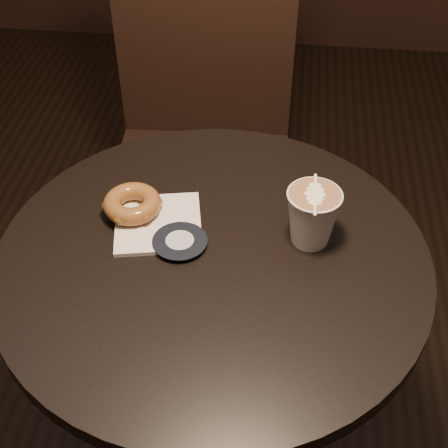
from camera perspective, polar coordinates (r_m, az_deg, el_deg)
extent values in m
cylinder|color=black|center=(1.01, -1.04, -3.16)|extent=(0.70, 0.70, 0.03)
cylinder|color=black|center=(1.30, -0.84, -14.44)|extent=(0.07, 0.07, 0.70)
cube|color=black|center=(1.56, -2.18, 4.14)|extent=(0.46, 0.46, 0.04)
cube|color=black|center=(1.56, -1.78, 17.79)|extent=(0.44, 0.07, 0.59)
cylinder|color=black|center=(1.63, -9.12, -6.50)|extent=(0.04, 0.04, 0.49)
cylinder|color=black|center=(1.59, 4.09, -7.24)|extent=(0.04, 0.04, 0.49)
cylinder|color=black|center=(1.88, -7.07, 2.02)|extent=(0.04, 0.04, 0.49)
cylinder|color=black|center=(1.85, 4.26, 1.53)|extent=(0.04, 0.04, 0.49)
cube|color=white|center=(1.05, -6.04, 0.06)|extent=(0.17, 0.17, 0.01)
torus|color=brown|center=(1.06, -8.40, 1.85)|extent=(0.10, 0.10, 0.03)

